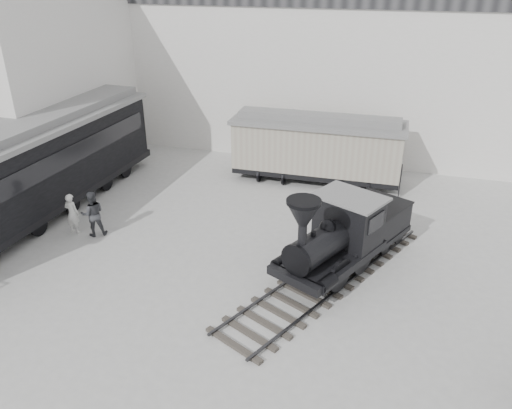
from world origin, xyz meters
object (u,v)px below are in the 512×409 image
(locomotive, at_px, (342,238))
(visitor_a, at_px, (72,213))
(boxcar, at_px, (317,147))
(passenger_coach, at_px, (35,168))
(visitor_b, at_px, (93,214))

(locomotive, relative_size, visitor_a, 5.73)
(locomotive, distance_m, boxcar, 8.18)
(passenger_coach, bearing_deg, visitor_b, -14.48)
(visitor_a, bearing_deg, locomotive, -175.39)
(locomotive, relative_size, visitor_b, 5.17)
(passenger_coach, xyz_separation_m, visitor_b, (3.26, -0.98, -1.24))
(locomotive, xyz_separation_m, visitor_b, (-9.87, -0.31, -0.34))
(passenger_coach, distance_m, visitor_a, 2.88)
(visitor_b, bearing_deg, locomotive, 147.02)
(locomotive, distance_m, passenger_coach, 13.18)
(locomotive, height_order, boxcar, locomotive)
(boxcar, bearing_deg, visitor_a, -137.05)
(visitor_a, height_order, visitor_b, visitor_b)
(passenger_coach, relative_size, visitor_b, 7.83)
(passenger_coach, bearing_deg, locomotive, -0.73)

